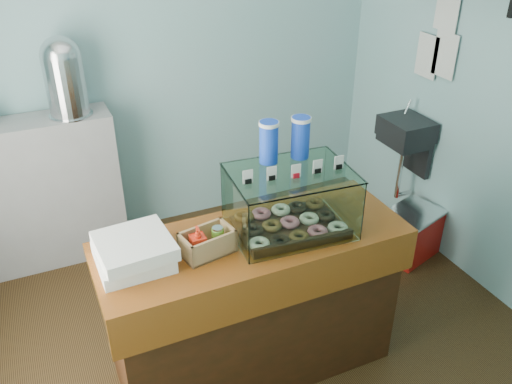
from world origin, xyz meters
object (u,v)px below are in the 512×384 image
coffee_urn (64,75)px  red_cooler (410,233)px  counter (254,304)px  display_case (289,197)px

coffee_urn → red_cooler: (2.16, -1.05, -1.19)m
counter → display_case: bearing=7.8°
counter → red_cooler: (1.51, 0.51, -0.27)m
display_case → coffee_urn: 1.78m
coffee_urn → counter: bearing=-67.4°
counter → red_cooler: bearing=18.6°
display_case → red_cooler: bearing=24.9°
red_cooler → coffee_urn: bearing=136.7°
coffee_urn → red_cooler: 2.68m
red_cooler → display_case: bearing=-177.1°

